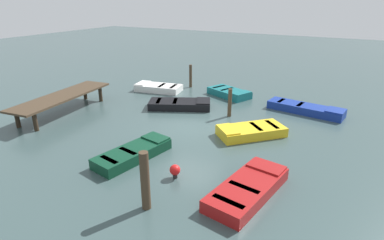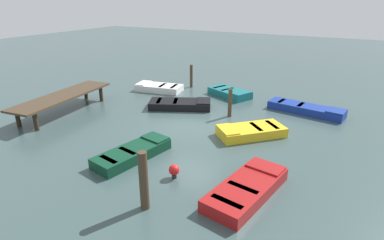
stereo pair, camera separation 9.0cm
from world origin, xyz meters
name	(u,v)px [view 1 (the left image)]	position (x,y,z in m)	size (l,w,h in m)	color
ground_plane	(192,127)	(0.00, 0.00, 0.00)	(80.00, 80.00, 0.00)	#384C4C
dock_segment	(62,97)	(-1.46, 6.76, 0.84)	(5.96, 2.21, 0.95)	#423323
rowboat_dark_green	(133,153)	(-3.69, 0.48, 0.22)	(3.20, 1.65, 0.46)	#0C3823
rowboat_yellow	(251,131)	(0.37, -2.70, 0.22)	(2.95, 2.92, 0.46)	gold
rowboat_blue	(306,109)	(4.54, -4.27, 0.22)	(1.61, 3.92, 0.46)	navy
rowboat_red	(248,188)	(-3.90, -4.04, 0.22)	(3.36, 1.79, 0.46)	maroon
rowboat_black	(180,104)	(2.07, 1.85, 0.22)	(2.58, 3.52, 0.46)	black
rowboat_teal	(229,93)	(5.38, 0.34, 0.22)	(2.23, 2.91, 0.46)	#14666B
rowboat_white	(158,88)	(4.27, 4.76, 0.22)	(1.81, 3.05, 0.46)	silver
mooring_piling_mid_left	(230,103)	(2.15, -0.98, 0.72)	(0.20, 0.20, 1.43)	#423323
mooring_piling_far_left	(191,76)	(6.08, 3.39, 0.75)	(0.19, 0.19, 1.50)	#423323
mooring_piling_far_right	(145,181)	(-5.90, -1.72, 0.89)	(0.26, 0.26, 1.78)	#423323
marker_buoy	(175,170)	(-4.14, -1.60, 0.29)	(0.36, 0.36, 0.48)	#262626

